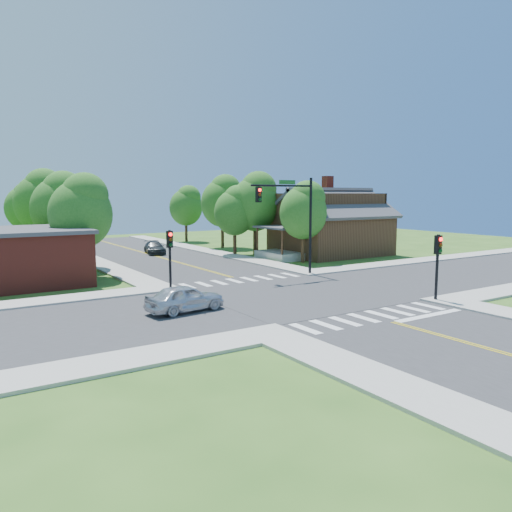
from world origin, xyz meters
TOP-DOWN VIEW (x-y plane):
  - ground at (0.00, 0.00)m, footprint 100.00×100.00m
  - road_ns at (0.00, 0.00)m, footprint 10.00×90.00m
  - road_ew at (0.00, 0.00)m, footprint 90.00×10.00m
  - intersection_patch at (0.00, 0.00)m, footprint 10.20×10.20m
  - sidewalk_ne at (15.82, 15.82)m, footprint 40.00×40.00m
  - crosswalk_north at (0.00, 6.20)m, footprint 8.85×2.00m
  - crosswalk_south at (0.00, -6.20)m, footprint 8.85×2.00m
  - centerline at (0.00, 0.00)m, footprint 0.30×90.00m
  - stop_bar at (2.50, -7.60)m, footprint 4.60×0.45m
  - signal_mast_ne at (3.91, 5.59)m, footprint 5.30×0.42m
  - signal_pole_se at (5.60, -5.62)m, footprint 0.34×0.42m
  - signal_pole_nw at (-5.60, 5.58)m, footprint 0.34×0.42m
  - house_ne at (15.11, 14.23)m, footprint 13.05×8.80m
  - building_nw at (-14.20, 13.20)m, footprint 10.40×8.40m
  - tree_e_a at (9.48, 11.23)m, footprint 4.24×4.03m
  - tree_e_b at (8.95, 18.25)m, footprint 4.86×4.62m
  - tree_e_c at (9.40, 25.68)m, footprint 4.82×4.58m
  - tree_e_d at (9.05, 34.51)m, footprint 4.19×3.98m
  - tree_w_a at (-8.96, 13.30)m, footprint 4.44×4.22m
  - tree_w_b at (-9.01, 19.86)m, footprint 4.65×4.42m
  - tree_w_c at (-9.09, 27.77)m, footprint 4.97×4.72m
  - tree_w_d at (-9.23, 36.62)m, footprint 4.33×4.11m
  - tree_house at (7.03, 18.92)m, footprint 4.06×3.86m
  - tree_bldg at (-8.27, 17.70)m, footprint 4.17×3.96m
  - car_silver at (-7.30, -0.23)m, footprint 2.54×4.46m
  - car_dgrey at (0.64, 24.17)m, footprint 3.39×4.89m

SIDE VIEW (x-z plane):
  - ground at x=0.00m, z-range 0.00..0.00m
  - intersection_patch at x=0.00m, z-range -0.03..0.03m
  - stop_bar at x=2.50m, z-range -0.05..0.05m
  - road_ns at x=0.00m, z-range 0.00..0.04m
  - road_ew at x=0.00m, z-range 0.01..0.04m
  - crosswalk_north at x=0.00m, z-range 0.04..0.05m
  - crosswalk_south at x=0.00m, z-range 0.04..0.05m
  - centerline at x=0.00m, z-range 0.04..0.05m
  - sidewalk_ne at x=15.82m, z-range 0.00..0.14m
  - car_dgrey at x=0.64m, z-range 0.00..1.22m
  - car_silver at x=-7.30m, z-range 0.00..1.40m
  - building_nw at x=-14.20m, z-range 0.02..3.75m
  - signal_pole_se at x=5.60m, z-range 0.76..4.56m
  - signal_pole_nw at x=-5.60m, z-range 0.76..4.56m
  - house_ne at x=15.11m, z-range -0.23..6.88m
  - tree_house at x=7.03m, z-range 1.07..7.97m
  - tree_bldg at x=-8.27m, z-range 1.10..8.19m
  - tree_e_d at x=9.05m, z-range 1.10..8.22m
  - tree_e_a at x=9.48m, z-range 1.12..8.32m
  - tree_w_d at x=-9.23m, z-range 1.14..8.50m
  - signal_mast_ne at x=3.91m, z-range 1.25..8.45m
  - tree_w_a at x=-8.96m, z-range 1.17..8.72m
  - tree_w_b at x=-9.01m, z-range 1.23..9.14m
  - tree_e_c at x=9.40m, z-range 1.27..9.47m
  - tree_e_b at x=8.95m, z-range 1.28..9.54m
  - tree_w_c at x=-9.09m, z-range 1.31..9.75m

